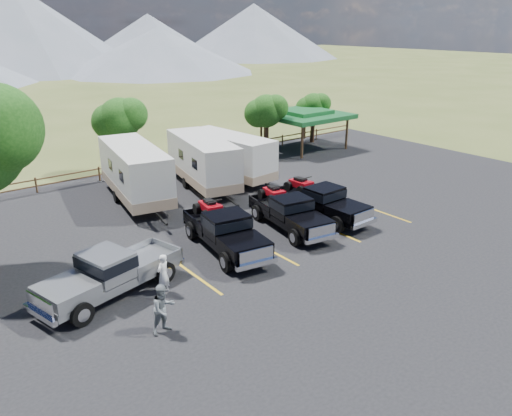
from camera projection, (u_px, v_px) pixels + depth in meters
ground at (352, 264)px, 21.75m from camera, size 320.00×320.00×0.00m
asphalt_lot at (305, 241)px, 23.96m from camera, size 44.00×34.00×0.04m
stall_lines at (291, 234)px, 24.69m from camera, size 12.12×5.50×0.01m
tree_ne_a at (266, 111)px, 38.27m from camera, size 3.11×2.92×4.76m
tree_ne_b at (313, 107)px, 42.59m from camera, size 2.77×2.59×4.27m
tree_north at (119, 119)px, 33.26m from camera, size 3.46×3.24×5.25m
rail_fence at (179, 158)px, 36.34m from camera, size 36.12×0.12×1.00m
pavilion at (304, 115)px, 40.82m from camera, size 6.20×6.20×3.22m
rig_left at (225, 229)px, 22.79m from camera, size 2.85×6.25×2.01m
rig_center at (289, 211)px, 25.13m from camera, size 2.73×5.93×1.91m
rig_right at (321, 201)px, 26.57m from camera, size 2.18×5.88×1.95m
trailer_left at (135, 173)px, 28.75m from camera, size 3.73×9.39×3.25m
trailer_center at (203, 162)px, 31.24m from camera, size 3.80×9.08×3.15m
trailer_right at (229, 156)px, 32.86m from camera, size 2.87×8.66×3.00m
pickup_silver at (111, 272)px, 18.95m from camera, size 6.29×3.32×1.80m
person_a at (163, 274)px, 19.07m from camera, size 0.70×0.59×1.63m
person_b at (163, 309)px, 16.63m from camera, size 0.92×0.75×1.77m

